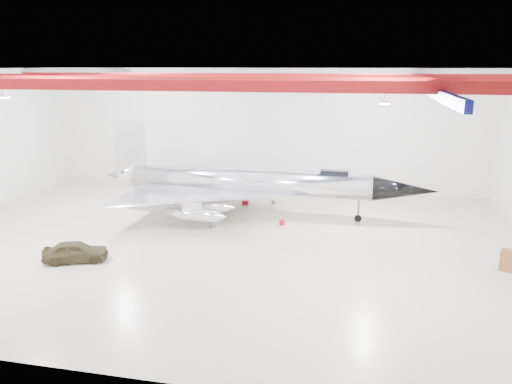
# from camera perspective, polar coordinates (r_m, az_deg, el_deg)

# --- Properties ---
(floor) EXTENTS (40.00, 40.00, 0.00)m
(floor) POSITION_cam_1_polar(r_m,az_deg,el_deg) (33.18, -4.56, -5.57)
(floor) COLOR beige
(floor) RESTS_ON ground
(wall_back) EXTENTS (40.00, 0.00, 40.00)m
(wall_back) POSITION_cam_1_polar(r_m,az_deg,el_deg) (46.12, 0.68, 7.14)
(wall_back) COLOR silver
(wall_back) RESTS_ON floor
(ceiling) EXTENTS (40.00, 40.00, 0.00)m
(ceiling) POSITION_cam_1_polar(r_m,az_deg,el_deg) (31.21, -4.97, 13.79)
(ceiling) COLOR #0A0F38
(ceiling) RESTS_ON wall_back
(ceiling_structure) EXTENTS (39.50, 29.50, 1.08)m
(ceiling_structure) POSITION_cam_1_polar(r_m,az_deg,el_deg) (31.22, -4.95, 12.55)
(ceiling_structure) COLOR maroon
(ceiling_structure) RESTS_ON ceiling
(jet_aircraft) EXTENTS (25.93, 15.01, 7.08)m
(jet_aircraft) POSITION_cam_1_polar(r_m,az_deg,el_deg) (38.20, -0.92, 0.78)
(jet_aircraft) COLOR silver
(jet_aircraft) RESTS_ON floor
(jeep) EXTENTS (3.96, 2.74, 1.25)m
(jeep) POSITION_cam_1_polar(r_m,az_deg,el_deg) (31.37, -19.93, -6.40)
(jeep) COLOR #37331B
(jeep) RESTS_ON floor
(toolbox_red) EXTENTS (0.51, 0.41, 0.34)m
(toolbox_red) POSITION_cam_1_polar(r_m,az_deg,el_deg) (41.44, -1.22, -1.21)
(toolbox_red) COLOR maroon
(toolbox_red) RESTS_ON floor
(engine_drum) EXTENTS (0.58, 0.58, 0.42)m
(engine_drum) POSITION_cam_1_polar(r_m,az_deg,el_deg) (35.82, -5.00, -3.71)
(engine_drum) COLOR #59595B
(engine_drum) RESTS_ON floor
(crate_small) EXTENTS (0.34, 0.28, 0.23)m
(crate_small) POSITION_cam_1_polar(r_m,az_deg,el_deg) (42.87, -8.99, -0.93)
(crate_small) COLOR #59595B
(crate_small) RESTS_ON floor
(tool_chest) EXTENTS (0.51, 0.51, 0.36)m
(tool_chest) POSITION_cam_1_polar(r_m,az_deg,el_deg) (36.25, 3.00, -3.50)
(tool_chest) COLOR maroon
(tool_chest) RESTS_ON floor
(oil_barrel) EXTENTS (0.64, 0.52, 0.44)m
(oil_barrel) POSITION_cam_1_polar(r_m,az_deg,el_deg) (40.34, -6.59, -1.67)
(oil_barrel) COLOR olive
(oil_barrel) RESTS_ON floor
(spares_box) EXTENTS (0.45, 0.45, 0.31)m
(spares_box) POSITION_cam_1_polar(r_m,az_deg,el_deg) (41.59, 2.01, -1.18)
(spares_box) COLOR #59595B
(spares_box) RESTS_ON floor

